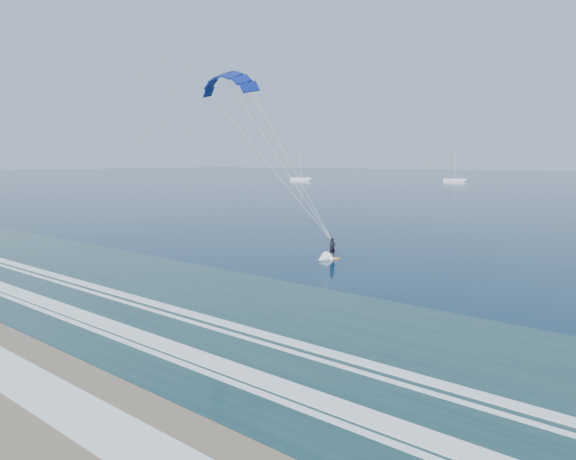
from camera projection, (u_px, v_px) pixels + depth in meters
The scene contains 3 objects.
kitesurfer_rig at pixel (275, 154), 45.83m from camera, with size 14.55×5.60×17.71m.
sailboat_0 at pixel (301, 179), 220.80m from camera, with size 9.98×2.40×13.40m.
sailboat_1 at pixel (455, 180), 208.84m from camera, with size 8.63×2.40×11.86m.
Camera 1 is at (31.24, -8.79, 8.61)m, focal length 32.00 mm.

